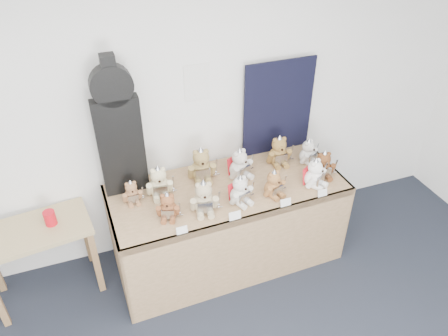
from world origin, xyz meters
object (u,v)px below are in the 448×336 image
object	(u,v)px
teddy_back_centre_left	(201,166)
teddy_back_centre_right	(240,165)
teddy_front_centre	(240,191)
teddy_back_end	(308,152)
side_table	(37,241)
teddy_front_left	(204,198)
teddy_back_far_left	(132,193)
display_table	(231,209)
guitar_case	(118,130)
teddy_back_left	(159,183)
teddy_front_right	(274,184)
teddy_front_far_right	(315,174)
red_cup	(50,218)
teddy_front_end	(323,166)
teddy_front_far_left	(168,207)
teddy_back_right	(279,152)

from	to	relation	value
teddy_back_centre_left	teddy_back_centre_right	world-z (taller)	teddy_back_centre_left
teddy_front_centre	teddy_back_end	distance (m)	0.82
teddy_front_centre	side_table	bearing A→B (deg)	147.35
teddy_front_left	teddy_back_far_left	world-z (taller)	teddy_front_left
display_table	guitar_case	bearing A→B (deg)	155.20
guitar_case	teddy_back_far_left	xyz separation A→B (m)	(0.01, -0.17, -0.47)
guitar_case	teddy_back_centre_left	size ratio (longest dim) A/B	3.50
teddy_back_left	teddy_back_end	world-z (taller)	teddy_back_left
display_table	teddy_front_centre	size ratio (longest dim) A/B	7.29
guitar_case	teddy_back_end	xyz separation A→B (m)	(1.56, -0.15, -0.45)
teddy_front_right	teddy_back_centre_left	world-z (taller)	teddy_back_centre_left
teddy_back_centre_right	teddy_front_far_right	bearing A→B (deg)	-55.35
teddy_back_end	teddy_back_centre_right	bearing A→B (deg)	153.35
teddy_front_centre	red_cup	bearing A→B (deg)	145.63
teddy_back_end	side_table	bearing A→B (deg)	152.23
teddy_front_centre	teddy_back_centre_right	world-z (taller)	teddy_back_centre_right
teddy_front_right	teddy_front_end	distance (m)	0.50
teddy_front_end	teddy_back_centre_right	size ratio (longest dim) A/B	0.90
teddy_front_far_right	teddy_back_centre_right	world-z (taller)	teddy_back_centre_right
side_table	teddy_front_far_left	bearing A→B (deg)	-26.39
teddy_front_left	teddy_back_centre_left	bearing A→B (deg)	84.92
side_table	teddy_back_far_left	distance (m)	0.84
teddy_front_far_right	teddy_back_left	distance (m)	1.25
teddy_front_left	teddy_front_end	xyz separation A→B (m)	(1.07, 0.08, -0.01)
teddy_front_end	teddy_front_far_left	bearing A→B (deg)	-169.65
teddy_front_right	teddy_front_end	world-z (taller)	teddy_front_end
teddy_front_far_left	teddy_back_left	distance (m)	0.28
teddy_front_centre	teddy_front_right	xyz separation A→B (m)	(0.28, -0.00, -0.01)
teddy_back_centre_right	teddy_back_end	distance (m)	0.64
teddy_front_left	teddy_front_end	distance (m)	1.07
side_table	teddy_back_right	bearing A→B (deg)	-6.70
teddy_back_centre_right	red_cup	bearing A→B (deg)	153.66
teddy_front_far_left	teddy_back_left	world-z (taller)	teddy_back_left
side_table	red_cup	bearing A→B (deg)	-1.88
teddy_front_left	teddy_back_centre_left	world-z (taller)	teddy_back_centre_left
teddy_front_far_right	teddy_front_end	distance (m)	0.16
display_table	teddy_front_far_left	world-z (taller)	teddy_front_far_left
teddy_front_far_left	teddy_back_far_left	bearing A→B (deg)	146.71
teddy_back_centre_right	teddy_back_far_left	size ratio (longest dim) A/B	1.37
side_table	teddy_front_far_left	world-z (taller)	teddy_front_far_left
teddy_back_centre_left	teddy_back_far_left	size ratio (longest dim) A/B	1.51
teddy_front_far_left	teddy_back_end	bearing A→B (deg)	30.11
teddy_front_left	teddy_front_right	size ratio (longest dim) A/B	1.20
teddy_front_end	teddy_back_centre_left	distance (m)	1.01
teddy_front_left	teddy_back_end	xyz separation A→B (m)	(1.06, 0.32, -0.02)
guitar_case	teddy_front_far_left	distance (m)	0.68
teddy_back_left	teddy_back_far_left	world-z (taller)	teddy_back_left
teddy_front_right	teddy_back_far_left	distance (m)	1.11
display_table	teddy_back_right	size ratio (longest dim) A/B	6.57
teddy_front_end	teddy_back_far_left	world-z (taller)	teddy_front_end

